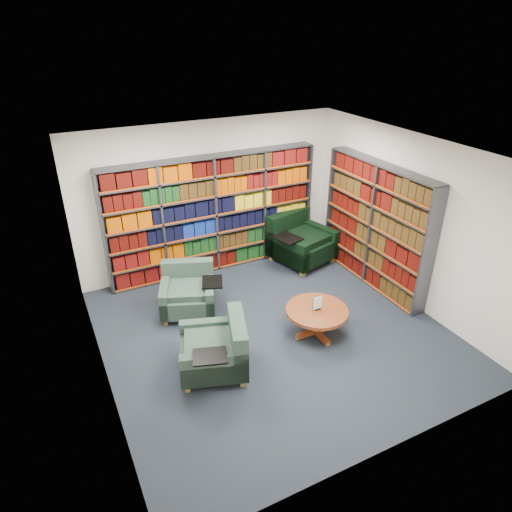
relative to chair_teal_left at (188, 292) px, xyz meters
name	(u,v)px	position (x,y,z in m)	size (l,w,h in m)	color
room_shell	(275,252)	(0.95, -1.20, 1.09)	(5.02, 5.02, 2.82)	black
bookshelf_back	(214,215)	(0.95, 1.14, 0.78)	(4.00, 0.28, 2.20)	#47494F
bookshelf_right	(375,226)	(3.29, -0.60, 0.78)	(0.28, 2.50, 2.20)	#47494F
chair_teal_left	(188,292)	(0.00, 0.00, 0.00)	(1.14, 1.11, 0.78)	#032F3E
chair_green_right	(298,242)	(2.54, 0.69, 0.07)	(1.35, 1.27, 0.94)	black
chair_teal_front	(219,350)	(-0.12, -1.62, 0.01)	(1.12, 1.17, 0.80)	#032F3E
coffee_table	(317,314)	(1.52, -1.53, 0.04)	(0.95, 0.95, 0.66)	brown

